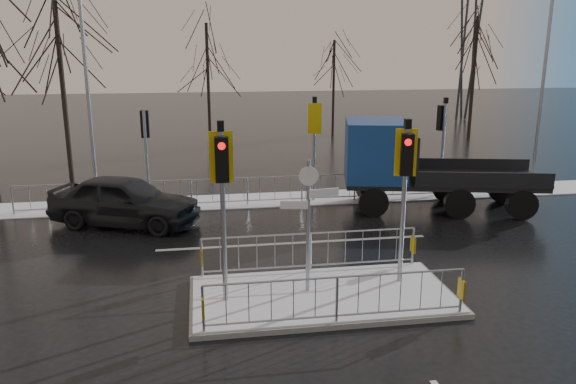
{
  "coord_description": "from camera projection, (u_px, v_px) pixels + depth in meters",
  "views": [
    {
      "loc": [
        -2.64,
        -11.59,
        5.64
      ],
      "look_at": [
        -0.32,
        2.92,
        1.8
      ],
      "focal_mm": 35.0,
      "sensor_mm": 36.0,
      "label": 1
    }
  ],
  "objects": [
    {
      "name": "tree_far_c",
      "position": [
        475.0,
        54.0,
        33.79
      ],
      "size": [
        4.0,
        4.0,
        7.55
      ],
      "color": "black",
      "rests_on": "ground"
    },
    {
      "name": "tree_far_b",
      "position": [
        334.0,
        69.0,
        35.68
      ],
      "size": [
        3.25,
        3.25,
        6.14
      ],
      "color": "black",
      "rests_on": "ground"
    },
    {
      "name": "traffic_island",
      "position": [
        322.0,
        283.0,
        12.81
      ],
      "size": [
        6.0,
        3.04,
        4.15
      ],
      "color": "slate",
      "rests_on": "ground"
    },
    {
      "name": "street_lamp_right",
      "position": [
        545.0,
        79.0,
        21.52
      ],
      "size": [
        1.25,
        0.18,
        8.0
      ],
      "color": "#8E939B",
      "rests_on": "ground"
    },
    {
      "name": "lane_markings",
      "position": [
        325.0,
        305.0,
        12.58
      ],
      "size": [
        8.0,
        11.38,
        0.01
      ],
      "color": "silver",
      "rests_on": "ground"
    },
    {
      "name": "flatbed_truck",
      "position": [
        403.0,
        163.0,
        19.65
      ],
      "size": [
        7.13,
        3.87,
        3.13
      ],
      "color": "black",
      "rests_on": "ground"
    },
    {
      "name": "car_far_lane",
      "position": [
        125.0,
        201.0,
        18.0
      ],
      "size": [
        5.18,
        3.58,
        1.64
      ],
      "primitive_type": "imported",
      "rotation": [
        0.0,
        0.0,
        1.19
      ],
      "color": "black",
      "rests_on": "ground"
    },
    {
      "name": "ground",
      "position": [
        322.0,
        299.0,
        12.9
      ],
      "size": [
        120.0,
        120.0,
        0.0
      ],
      "primitive_type": "plane",
      "color": "black",
      "rests_on": "ground"
    },
    {
      "name": "tree_near_b",
      "position": [
        60.0,
        58.0,
        22.32
      ],
      "size": [
        4.0,
        4.0,
        7.55
      ],
      "color": "black",
      "rests_on": "ground"
    },
    {
      "name": "tree_far_a",
      "position": [
        207.0,
        60.0,
        32.39
      ],
      "size": [
        3.75,
        3.75,
        7.08
      ],
      "color": "black",
      "rests_on": "ground"
    },
    {
      "name": "snow_verge",
      "position": [
        273.0,
        200.0,
        21.11
      ],
      "size": [
        30.0,
        2.0,
        0.04
      ],
      "primitive_type": "cube",
      "color": "white",
      "rests_on": "ground"
    },
    {
      "name": "far_kerb_fixtures",
      "position": [
        282.0,
        177.0,
        20.42
      ],
      "size": [
        18.0,
        0.65,
        3.83
      ],
      "color": "#8E939B",
      "rests_on": "ground"
    },
    {
      "name": "street_lamp_left",
      "position": [
        89.0,
        79.0,
        19.86
      ],
      "size": [
        1.25,
        0.18,
        8.2
      ],
      "color": "#8E939B",
      "rests_on": "ground"
    }
  ]
}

